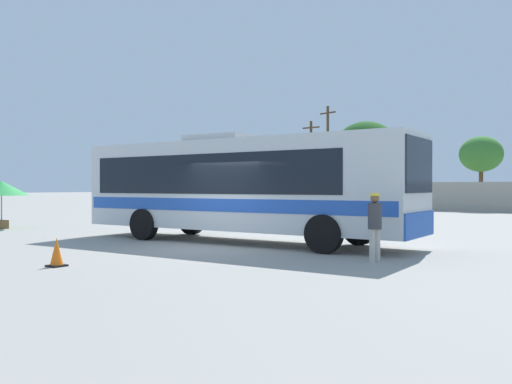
{
  "coord_description": "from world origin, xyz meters",
  "views": [
    {
      "loc": [
        9.95,
        -11.7,
        1.76
      ],
      "look_at": [
        -0.58,
        3.08,
        1.59
      ],
      "focal_mm": 37.39,
      "sensor_mm": 36.0,
      "label": 1
    }
  ],
  "objects_px": {
    "parked_car_second_white": "(327,200)",
    "utility_pole_near": "(311,162)",
    "roadside_tree_left": "(366,148)",
    "utility_pole_far": "(328,154)",
    "vendor_umbrella_near_gate_green": "(1,189)",
    "coach_bus_silver_blue": "(238,184)",
    "traffic_cone_on_apron": "(57,253)",
    "attendant_by_bus_door": "(375,223)",
    "roadside_tree_midleft": "(481,154)",
    "parked_car_leftmost_maroon": "(264,199)"
  },
  "relations": [
    {
      "from": "parked_car_second_white",
      "to": "utility_pole_near",
      "type": "distance_m",
      "value": 8.64
    },
    {
      "from": "roadside_tree_left",
      "to": "utility_pole_near",
      "type": "bearing_deg",
      "value": -132.43
    },
    {
      "from": "utility_pole_far",
      "to": "roadside_tree_left",
      "type": "height_order",
      "value": "utility_pole_far"
    },
    {
      "from": "vendor_umbrella_near_gate_green",
      "to": "parked_car_second_white",
      "type": "xyz_separation_m",
      "value": [
        2.5,
        24.56,
        -0.88
      ]
    },
    {
      "from": "coach_bus_silver_blue",
      "to": "utility_pole_far",
      "type": "distance_m",
      "value": 31.4
    },
    {
      "from": "utility_pole_near",
      "to": "traffic_cone_on_apron",
      "type": "relative_size",
      "value": 12.26
    },
    {
      "from": "attendant_by_bus_door",
      "to": "utility_pole_far",
      "type": "xyz_separation_m",
      "value": [
        -17.42,
        30.7,
        3.76
      ]
    },
    {
      "from": "coach_bus_silver_blue",
      "to": "utility_pole_far",
      "type": "bearing_deg",
      "value": 112.56
    },
    {
      "from": "coach_bus_silver_blue",
      "to": "vendor_umbrella_near_gate_green",
      "type": "relative_size",
      "value": 5.16
    },
    {
      "from": "parked_car_second_white",
      "to": "roadside_tree_midleft",
      "type": "xyz_separation_m",
      "value": [
        9.71,
        6.75,
        3.48
      ]
    },
    {
      "from": "attendant_by_bus_door",
      "to": "parked_car_leftmost_maroon",
      "type": "height_order",
      "value": "attendant_by_bus_door"
    },
    {
      "from": "coach_bus_silver_blue",
      "to": "utility_pole_far",
      "type": "height_order",
      "value": "utility_pole_far"
    },
    {
      "from": "utility_pole_near",
      "to": "roadside_tree_midleft",
      "type": "distance_m",
      "value": 14.69
    },
    {
      "from": "vendor_umbrella_near_gate_green",
      "to": "roadside_tree_midleft",
      "type": "relative_size",
      "value": 0.39
    },
    {
      "from": "attendant_by_bus_door",
      "to": "roadside_tree_left",
      "type": "xyz_separation_m",
      "value": [
        -15.7,
        35.12,
        4.51
      ]
    },
    {
      "from": "parked_car_second_white",
      "to": "roadside_tree_left",
      "type": "xyz_separation_m",
      "value": [
        -1.31,
        10.25,
        4.63
      ]
    },
    {
      "from": "parked_car_second_white",
      "to": "roadside_tree_midleft",
      "type": "distance_m",
      "value": 12.32
    },
    {
      "from": "roadside_tree_left",
      "to": "roadside_tree_midleft",
      "type": "xyz_separation_m",
      "value": [
        11.02,
        -3.5,
        -1.15
      ]
    },
    {
      "from": "vendor_umbrella_near_gate_green",
      "to": "traffic_cone_on_apron",
      "type": "xyz_separation_m",
      "value": [
        11.43,
        -5.07,
        -1.37
      ]
    },
    {
      "from": "attendant_by_bus_door",
      "to": "utility_pole_near",
      "type": "relative_size",
      "value": 0.21
    },
    {
      "from": "parked_car_leftmost_maroon",
      "to": "roadside_tree_midleft",
      "type": "distance_m",
      "value": 17.3
    },
    {
      "from": "traffic_cone_on_apron",
      "to": "roadside_tree_left",
      "type": "bearing_deg",
      "value": 104.39
    },
    {
      "from": "roadside_tree_left",
      "to": "roadside_tree_midleft",
      "type": "height_order",
      "value": "roadside_tree_left"
    },
    {
      "from": "vendor_umbrella_near_gate_green",
      "to": "utility_pole_near",
      "type": "height_order",
      "value": "utility_pole_near"
    },
    {
      "from": "coach_bus_silver_blue",
      "to": "attendant_by_bus_door",
      "type": "relative_size",
      "value": 7.09
    },
    {
      "from": "parked_car_leftmost_maroon",
      "to": "traffic_cone_on_apron",
      "type": "bearing_deg",
      "value": -63.49
    },
    {
      "from": "vendor_umbrella_near_gate_green",
      "to": "roadside_tree_left",
      "type": "xyz_separation_m",
      "value": [
        1.19,
        34.81,
        3.75
      ]
    },
    {
      "from": "traffic_cone_on_apron",
      "to": "coach_bus_silver_blue",
      "type": "bearing_deg",
      "value": 89.58
    },
    {
      "from": "coach_bus_silver_blue",
      "to": "attendant_by_bus_door",
      "type": "distance_m",
      "value": 5.79
    },
    {
      "from": "vendor_umbrella_near_gate_green",
      "to": "utility_pole_near",
      "type": "distance_m",
      "value": 30.99
    },
    {
      "from": "vendor_umbrella_near_gate_green",
      "to": "utility_pole_far",
      "type": "height_order",
      "value": "utility_pole_far"
    },
    {
      "from": "attendant_by_bus_door",
      "to": "utility_pole_far",
      "type": "distance_m",
      "value": 35.49
    },
    {
      "from": "coach_bus_silver_blue",
      "to": "utility_pole_far",
      "type": "relative_size",
      "value": 1.27
    },
    {
      "from": "utility_pole_far",
      "to": "coach_bus_silver_blue",
      "type": "bearing_deg",
      "value": -67.44
    },
    {
      "from": "parked_car_leftmost_maroon",
      "to": "parked_car_second_white",
      "type": "height_order",
      "value": "parked_car_second_white"
    },
    {
      "from": "attendant_by_bus_door",
      "to": "parked_car_leftmost_maroon",
      "type": "relative_size",
      "value": 0.36
    },
    {
      "from": "parked_car_leftmost_maroon",
      "to": "utility_pole_far",
      "type": "xyz_separation_m",
      "value": [
        2.62,
        6.23,
        3.92
      ]
    },
    {
      "from": "attendant_by_bus_door",
      "to": "parked_car_leftmost_maroon",
      "type": "distance_m",
      "value": 31.63
    },
    {
      "from": "roadside_tree_left",
      "to": "roadside_tree_midleft",
      "type": "distance_m",
      "value": 11.62
    },
    {
      "from": "roadside_tree_midleft",
      "to": "attendant_by_bus_door",
      "type": "bearing_deg",
      "value": -81.58
    },
    {
      "from": "attendant_by_bus_door",
      "to": "vendor_umbrella_near_gate_green",
      "type": "height_order",
      "value": "vendor_umbrella_near_gate_green"
    },
    {
      "from": "parked_car_leftmost_maroon",
      "to": "utility_pole_near",
      "type": "relative_size",
      "value": 0.57
    },
    {
      "from": "utility_pole_far",
      "to": "roadside_tree_midleft",
      "type": "bearing_deg",
      "value": 4.15
    },
    {
      "from": "attendant_by_bus_door",
      "to": "parked_car_leftmost_maroon",
      "type": "xyz_separation_m",
      "value": [
        -20.04,
        24.47,
        -0.16
      ]
    },
    {
      "from": "parked_car_leftmost_maroon",
      "to": "coach_bus_silver_blue",
      "type": "bearing_deg",
      "value": -57.16
    },
    {
      "from": "attendant_by_bus_door",
      "to": "roadside_tree_left",
      "type": "relative_size",
      "value": 0.2
    },
    {
      "from": "parked_car_leftmost_maroon",
      "to": "roadside_tree_left",
      "type": "distance_m",
      "value": 12.42
    },
    {
      "from": "vendor_umbrella_near_gate_green",
      "to": "roadside_tree_left",
      "type": "relative_size",
      "value": 0.28
    },
    {
      "from": "coach_bus_silver_blue",
      "to": "parked_car_second_white",
      "type": "xyz_separation_m",
      "value": [
        -8.97,
        23.06,
        -1.05
      ]
    },
    {
      "from": "roadside_tree_left",
      "to": "vendor_umbrella_near_gate_green",
      "type": "bearing_deg",
      "value": -91.96
    }
  ]
}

